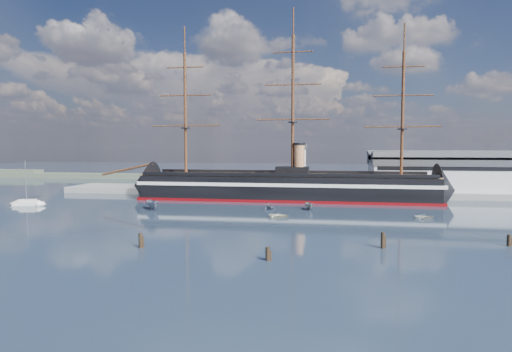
# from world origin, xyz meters

# --- Properties ---
(ground) EXTENTS (600.00, 600.00, 0.00)m
(ground) POSITION_xyz_m (0.00, 40.00, 0.00)
(ground) COLOR #1E2A3A
(ground) RESTS_ON ground
(quay) EXTENTS (180.00, 18.00, 2.00)m
(quay) POSITION_xyz_m (10.00, 76.00, 0.00)
(quay) COLOR slate
(quay) RESTS_ON ground
(warehouse) EXTENTS (63.00, 21.00, 11.60)m
(warehouse) POSITION_xyz_m (58.00, 80.00, 7.98)
(warehouse) COLOR #B7BABC
(warehouse) RESTS_ON ground
(quay_tower) EXTENTS (5.00, 5.00, 15.00)m
(quay_tower) POSITION_xyz_m (3.00, 73.00, 9.75)
(quay_tower) COLOR silver
(quay_tower) RESTS_ON ground
(shoreline) EXTENTS (120.00, 10.00, 4.00)m
(shoreline) POSITION_xyz_m (-139.23, 135.00, 1.45)
(shoreline) COLOR #3F4C38
(shoreline) RESTS_ON ground
(warship) EXTENTS (112.88, 16.29, 53.94)m
(warship) POSITION_xyz_m (-2.05, 60.00, 4.04)
(warship) COLOR black
(warship) RESTS_ON ground
(sailboat) EXTENTS (8.15, 3.83, 12.56)m
(sailboat) POSITION_xyz_m (-69.72, 35.19, 0.80)
(sailboat) COLOR silver
(sailboat) RESTS_ON ground
(motorboat_a) EXTENTS (7.58, 6.74, 2.99)m
(motorboat_a) POSITION_xyz_m (-32.79, 34.27, 0.00)
(motorboat_a) COLOR slate
(motorboat_a) RESTS_ON ground
(motorboat_b) EXTENTS (1.27, 2.94, 1.35)m
(motorboat_b) POSITION_xyz_m (1.31, 26.82, 0.00)
(motorboat_b) COLOR beige
(motorboat_b) RESTS_ON ground
(motorboat_c) EXTENTS (6.08, 3.33, 2.30)m
(motorboat_c) POSITION_xyz_m (7.68, 40.36, 0.00)
(motorboat_c) COLOR slate
(motorboat_c) RESTS_ON ground
(motorboat_d) EXTENTS (5.65, 5.11, 1.96)m
(motorboat_d) POSITION_xyz_m (-2.70, 39.56, 0.00)
(motorboat_d) COLOR slate
(motorboat_d) RESTS_ON ground
(motorboat_e) EXTENTS (1.12, 2.67, 1.23)m
(motorboat_e) POSITION_xyz_m (34.20, 30.81, 0.00)
(motorboat_e) COLOR beige
(motorboat_e) RESTS_ON ground
(piling_near_left) EXTENTS (0.64, 0.64, 3.08)m
(piling_near_left) POSITION_xyz_m (-17.53, -6.32, 0.00)
(piling_near_left) COLOR black
(piling_near_left) RESTS_ON ground
(piling_near_mid) EXTENTS (0.64, 0.64, 2.67)m
(piling_near_mid) POSITION_xyz_m (3.87, -10.65, 0.00)
(piling_near_mid) COLOR black
(piling_near_mid) RESTS_ON ground
(piling_near_right) EXTENTS (0.64, 0.64, 3.34)m
(piling_near_right) POSITION_xyz_m (21.16, -0.21, 0.00)
(piling_near_right) COLOR black
(piling_near_right) RESTS_ON ground
(piling_far_right) EXTENTS (0.64, 0.64, 2.59)m
(piling_far_right) POSITION_xyz_m (41.90, 4.80, 0.00)
(piling_far_right) COLOR black
(piling_far_right) RESTS_ON ground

